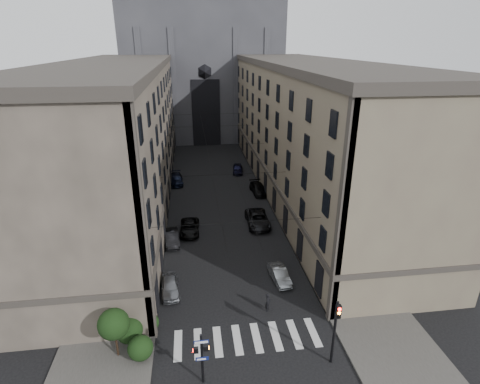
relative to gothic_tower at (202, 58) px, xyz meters
name	(u,v)px	position (x,y,z in m)	size (l,w,h in m)	color
sidewalk_left	(147,194)	(-10.50, -38.96, -17.72)	(7.00, 80.00, 0.15)	#383533
sidewalk_right	(284,187)	(10.50, -38.96, -17.72)	(7.00, 80.00, 0.15)	#383533
zebra_crossing	(247,338)	(0.00, -69.96, -17.79)	(11.00, 3.20, 0.01)	beige
building_left	(119,134)	(-13.44, -38.96, -8.45)	(13.60, 60.60, 18.85)	#453E35
building_right	(306,128)	(13.44, -38.96, -8.45)	(13.60, 60.60, 18.85)	brown
gothic_tower	(202,58)	(0.00, 0.00, 0.00)	(35.00, 23.00, 58.00)	#2D2D33
pedestrian_signal_left	(202,355)	(-3.51, -73.46, -15.48)	(1.02, 0.38, 4.00)	black
traffic_light_right	(336,326)	(5.60, -73.04, -14.51)	(0.34, 0.50, 5.20)	black
shrub_cluster	(128,331)	(-8.72, -69.95, -16.00)	(3.90, 4.40, 3.90)	black
tram_wires	(216,146)	(0.00, -39.33, -10.55)	(14.00, 60.00, 0.43)	black
car_left_near	(170,286)	(-6.04, -63.38, -17.11)	(1.62, 4.02, 1.37)	slate
car_left_midnear	(172,238)	(-6.20, -54.32, -17.09)	(1.50, 4.30, 1.42)	black
car_left_midfar	(190,228)	(-4.20, -51.99, -17.13)	(2.22, 4.82, 1.34)	black
car_left_far	(176,179)	(-6.20, -34.83, -17.06)	(2.07, 5.09, 1.48)	black
car_right_near	(279,274)	(4.20, -62.83, -17.16)	(1.34, 3.85, 1.27)	gray
car_right_midnear	(258,219)	(4.20, -51.08, -17.00)	(2.64, 5.72, 1.59)	black
car_right_midfar	(259,189)	(6.20, -40.73, -17.07)	(2.04, 5.03, 1.46)	black
car_right_far	(238,169)	(4.31, -30.74, -17.07)	(1.71, 4.26, 1.45)	black
pedestrian	(268,302)	(2.23, -66.96, -16.96)	(0.61, 0.40, 1.68)	black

